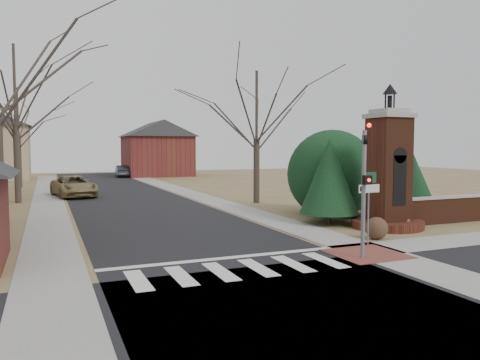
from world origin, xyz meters
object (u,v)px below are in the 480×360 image
traffic_signal_pole (364,180)px  sign_post (369,194)px  brick_gate_monument (388,180)px  distant_car (122,171)px  pickup_truck (74,186)px

traffic_signal_pole → sign_post: bearing=47.6°
brick_gate_monument → distant_car: bearing=97.6°
pickup_truck → brick_gate_monument: bearing=-66.9°
sign_post → traffic_signal_pole: bearing=-132.4°
traffic_signal_pole → brick_gate_monument: brick_gate_monument is taller
sign_post → distant_car: bearing=92.8°
traffic_signal_pole → brick_gate_monument: size_ratio=0.69×
brick_gate_monument → pickup_truck: size_ratio=1.16×
traffic_signal_pole → brick_gate_monument: 6.47m
pickup_truck → traffic_signal_pole: bearing=-81.4°
pickup_truck → distant_car: bearing=63.8°
sign_post → pickup_truck: size_ratio=0.49×
traffic_signal_pole → sign_post: traffic_signal_pole is taller
traffic_signal_pole → brick_gate_monument: bearing=43.2°
traffic_signal_pole → sign_post: size_ratio=1.64×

